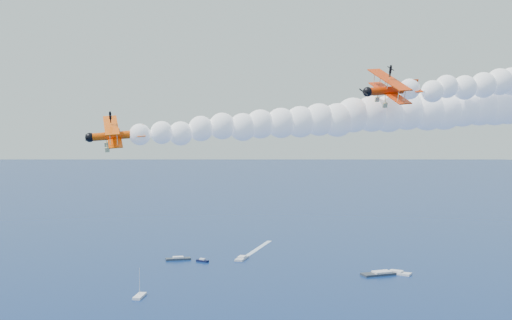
% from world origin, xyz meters
% --- Properties ---
extents(biplane_lead, '(12.62, 12.74, 8.66)m').
position_xyz_m(biplane_lead, '(23.73, 37.31, 55.77)').
color(biplane_lead, red).
extents(biplane_trail, '(11.44, 11.85, 7.53)m').
position_xyz_m(biplane_trail, '(-5.60, 18.34, 50.02)').
color(biplane_trail, '#F05005').
extents(smoke_trail_trail, '(72.35, 71.85, 12.33)m').
position_xyz_m(smoke_trail_trail, '(20.07, 40.94, 52.66)').
color(smoke_trail_trail, white).
extents(boat_wakes, '(216.77, 207.56, 0.04)m').
position_xyz_m(boat_wakes, '(-12.28, 128.10, 0.03)').
color(boat_wakes, white).
rests_on(boat_wakes, ground).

